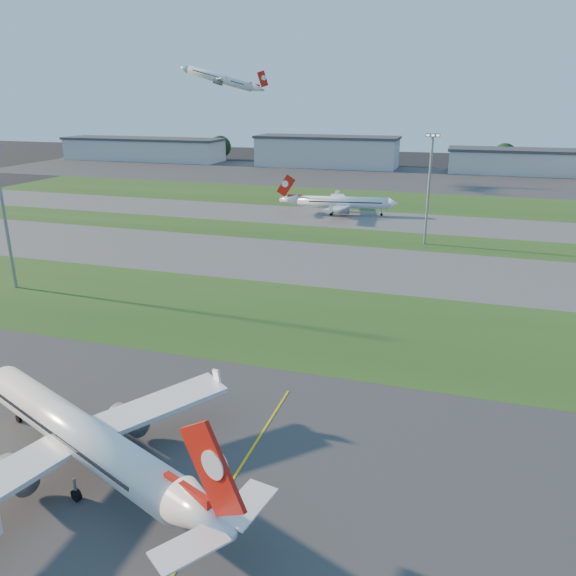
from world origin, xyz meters
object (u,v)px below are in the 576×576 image
at_px(airliner_parked, 79,435).
at_px(airliner_taxiing, 341,203).
at_px(light_mast_centre, 429,182).
at_px(light_mast_west, 3,209).

xyz_separation_m(airliner_parked, airliner_taxiing, (-2.87, 127.33, -0.36)).
bearing_deg(airliner_taxiing, airliner_parked, 82.32).
bearing_deg(light_mast_centre, light_mast_west, -141.34).
relative_size(airliner_parked, light_mast_centre, 1.34).
distance_m(airliner_taxiing, light_mast_west, 96.01).
bearing_deg(airliner_taxiing, light_mast_west, 54.07).
height_order(airliner_taxiing, light_mast_west, light_mast_west).
relative_size(airliner_taxiing, light_mast_centre, 1.29).
bearing_deg(airliner_taxiing, light_mast_centre, 123.74).
bearing_deg(light_mast_west, light_mast_centre, 38.66).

